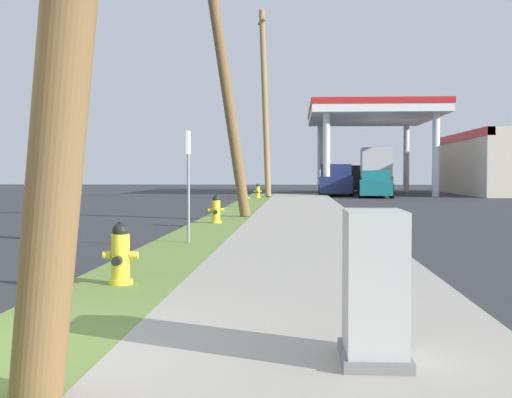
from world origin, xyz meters
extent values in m
cube|color=#A8A093|center=(3.00, 0.00, 0.06)|extent=(3.20, 80.00, 0.12)
cylinder|color=yellow|center=(0.69, 3.65, 0.15)|extent=(0.29, 0.29, 0.06)
cylinder|color=yellow|center=(0.69, 3.65, 0.42)|extent=(0.22, 0.22, 0.60)
sphere|color=black|center=(0.69, 3.65, 0.76)|extent=(0.19, 0.19, 0.19)
cylinder|color=black|center=(0.69, 3.65, 0.84)|extent=(0.06, 0.06, 0.05)
cylinder|color=yellow|center=(0.53, 3.65, 0.47)|extent=(0.10, 0.09, 0.09)
cylinder|color=yellow|center=(0.85, 3.65, 0.47)|extent=(0.10, 0.09, 0.09)
cylinder|color=black|center=(0.69, 3.48, 0.42)|extent=(0.11, 0.12, 0.11)
cylinder|color=yellow|center=(0.67, 13.80, 0.15)|extent=(0.29, 0.29, 0.06)
cylinder|color=yellow|center=(0.67, 13.80, 0.42)|extent=(0.22, 0.22, 0.60)
sphere|color=black|center=(0.67, 13.80, 0.76)|extent=(0.19, 0.19, 0.19)
cylinder|color=black|center=(0.67, 13.80, 0.84)|extent=(0.06, 0.06, 0.05)
cylinder|color=yellow|center=(0.51, 13.80, 0.47)|extent=(0.10, 0.09, 0.09)
cylinder|color=yellow|center=(0.83, 13.80, 0.47)|extent=(0.10, 0.09, 0.09)
cylinder|color=black|center=(0.67, 13.63, 0.42)|extent=(0.11, 0.12, 0.11)
cylinder|color=yellow|center=(0.78, 22.38, 0.15)|extent=(0.29, 0.29, 0.06)
cylinder|color=yellow|center=(0.78, 22.38, 0.42)|extent=(0.22, 0.22, 0.60)
sphere|color=black|center=(0.78, 22.38, 0.76)|extent=(0.19, 0.19, 0.19)
cylinder|color=black|center=(0.78, 22.38, 0.84)|extent=(0.06, 0.06, 0.05)
cylinder|color=yellow|center=(0.62, 22.38, 0.47)|extent=(0.10, 0.09, 0.09)
cylinder|color=yellow|center=(0.94, 22.38, 0.47)|extent=(0.10, 0.09, 0.09)
cylinder|color=black|center=(0.78, 22.21, 0.42)|extent=(0.11, 0.12, 0.11)
cylinder|color=yellow|center=(0.74, 32.28, 0.15)|extent=(0.29, 0.29, 0.06)
cylinder|color=yellow|center=(0.74, 32.28, 0.42)|extent=(0.22, 0.22, 0.60)
sphere|color=black|center=(0.74, 32.28, 0.76)|extent=(0.19, 0.19, 0.19)
cylinder|color=black|center=(0.74, 32.28, 0.84)|extent=(0.06, 0.06, 0.05)
cylinder|color=yellow|center=(0.58, 32.28, 0.47)|extent=(0.10, 0.09, 0.09)
cylinder|color=yellow|center=(0.90, 32.28, 0.47)|extent=(0.10, 0.09, 0.09)
cylinder|color=black|center=(0.74, 32.11, 0.42)|extent=(0.11, 0.12, 0.11)
cylinder|color=brown|center=(0.49, 16.30, 5.31)|extent=(1.89, 0.84, 10.38)
cylinder|color=#937047|center=(1.03, 34.28, 5.34)|extent=(0.83, 1.84, 10.43)
cube|color=#937047|center=(0.81, 35.00, 9.91)|extent=(0.51, 1.38, 0.12)
cube|color=slate|center=(3.34, 0.38, 0.16)|extent=(0.47, 0.72, 0.08)
cube|color=#B7B7B2|center=(3.34, 0.38, 0.65)|extent=(0.41, 0.66, 1.07)
cylinder|color=gray|center=(0.74, 8.64, 1.17)|extent=(0.05, 0.05, 2.10)
cube|color=white|center=(0.74, 8.64, 2.02)|extent=(0.04, 0.36, 0.44)
cylinder|color=silver|center=(4.58, 38.08, 2.53)|extent=(0.44, 0.44, 5.05)
cylinder|color=silver|center=(11.12, 38.08, 2.53)|extent=(0.44, 0.44, 5.05)
cylinder|color=silver|center=(4.58, 49.50, 2.53)|extent=(0.44, 0.44, 5.05)
cylinder|color=silver|center=(11.12, 49.50, 2.53)|extent=(0.44, 0.44, 5.05)
cube|color=white|center=(7.85, 43.79, 5.30)|extent=(8.34, 13.22, 0.50)
cube|color=red|center=(7.85, 43.79, 5.73)|extent=(8.44, 13.32, 0.36)
cube|color=#47474C|center=(7.85, 38.08, 0.80)|extent=(0.70, 1.10, 1.60)
cube|color=#47474C|center=(7.85, 49.50, 0.80)|extent=(0.70, 1.10, 1.60)
cube|color=beige|center=(16.08, 43.79, 2.04)|extent=(5.02, 15.80, 4.07)
cube|color=red|center=(13.77, 43.79, 3.82)|extent=(0.50, 15.80, 0.50)
cube|color=#197075|center=(7.38, 36.79, 0.59)|extent=(2.17, 4.63, 0.85)
cube|color=#197075|center=(7.36, 36.56, 1.29)|extent=(1.76, 2.15, 0.56)
cylinder|color=black|center=(6.65, 38.55, 0.30)|extent=(0.27, 0.62, 0.60)
cylinder|color=black|center=(8.37, 38.42, 0.30)|extent=(0.27, 0.62, 0.60)
cylinder|color=black|center=(6.38, 35.16, 0.30)|extent=(0.27, 0.62, 0.60)
cylinder|color=black|center=(8.10, 35.03, 0.30)|extent=(0.27, 0.62, 0.60)
cube|color=tan|center=(8.20, 44.30, 0.71)|extent=(2.37, 6.51, 1.00)
cube|color=white|center=(8.16, 43.53, 2.16)|extent=(2.19, 4.08, 1.90)
cube|color=tan|center=(8.32, 46.34, 1.66)|extent=(1.96, 2.15, 0.90)
cylinder|color=black|center=(7.41, 47.00, 0.38)|extent=(0.26, 0.77, 0.76)
cylinder|color=black|center=(9.31, 46.89, 0.38)|extent=(0.26, 0.77, 0.76)
cylinder|color=black|center=(7.10, 41.71, 0.38)|extent=(0.26, 0.77, 0.76)
cylinder|color=black|center=(9.00, 41.59, 0.38)|extent=(0.26, 0.77, 0.76)
cube|color=navy|center=(5.28, 39.99, 0.71)|extent=(2.31, 5.51, 1.00)
cube|color=navy|center=(5.22, 39.02, 1.59)|extent=(1.96, 2.16, 0.76)
cube|color=navy|center=(5.35, 41.18, 1.33)|extent=(2.05, 3.02, 0.24)
cylinder|color=black|center=(6.10, 37.79, 0.38)|extent=(0.26, 0.77, 0.76)
cylinder|color=black|center=(4.21, 37.90, 0.38)|extent=(0.26, 0.77, 0.76)
cylinder|color=black|center=(6.35, 42.08, 0.38)|extent=(0.26, 0.77, 0.76)
cylinder|color=black|center=(4.46, 42.19, 0.38)|extent=(0.26, 0.77, 0.76)
cube|color=black|center=(6.51, 47.62, 0.71)|extent=(2.38, 5.53, 1.00)
cube|color=black|center=(6.44, 46.65, 1.59)|extent=(1.98, 2.18, 0.76)
cube|color=black|center=(6.59, 48.80, 1.33)|extent=(2.08, 3.04, 0.24)
cylinder|color=black|center=(7.30, 45.41, 0.38)|extent=(0.27, 0.77, 0.76)
cylinder|color=black|center=(5.41, 45.54, 0.38)|extent=(0.27, 0.77, 0.76)
cylinder|color=black|center=(7.61, 49.70, 0.38)|extent=(0.27, 0.77, 0.76)
cylinder|color=black|center=(5.71, 49.83, 0.38)|extent=(0.27, 0.77, 0.76)
camera|label=1|loc=(2.79, -4.58, 1.45)|focal=49.26mm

